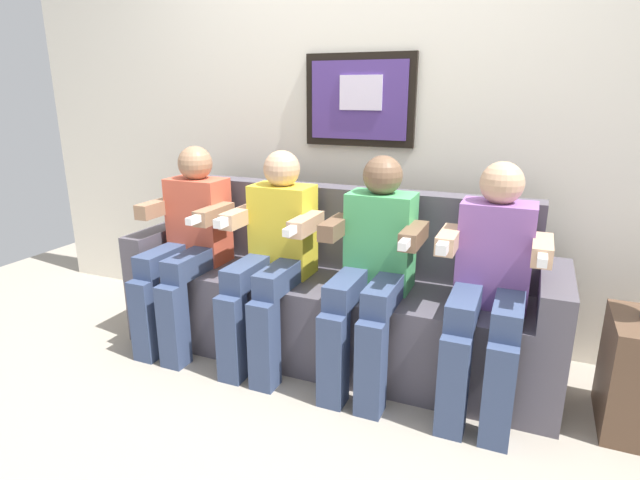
{
  "coord_description": "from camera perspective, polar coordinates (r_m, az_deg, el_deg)",
  "views": [
    {
      "loc": [
        0.93,
        -2.05,
        1.41
      ],
      "look_at": [
        0.0,
        0.15,
        0.7
      ],
      "focal_mm": 28.65,
      "sensor_mm": 36.0,
      "label": 1
    }
  ],
  "objects": [
    {
      "name": "ground_plane",
      "position": [
        2.66,
        -1.31,
        -15.5
      ],
      "size": [
        6.1,
        6.1,
        0.0
      ],
      "primitive_type": "plane",
      "color": "#9E9384"
    },
    {
      "name": "person_leftmost",
      "position": [
        2.93,
        -14.62,
        0.01
      ],
      "size": [
        0.46,
        0.56,
        1.11
      ],
      "color": "#D8593F",
      "rests_on": "ground_plane"
    },
    {
      "name": "person_rightmost",
      "position": [
        2.36,
        18.5,
        -4.3
      ],
      "size": [
        0.46,
        0.56,
        1.11
      ],
      "color": "#8C59A5",
      "rests_on": "ground_plane"
    },
    {
      "name": "person_left_center",
      "position": [
        2.64,
        -5.31,
        -1.27
      ],
      "size": [
        0.46,
        0.56,
        1.11
      ],
      "color": "yellow",
      "rests_on": "ground_plane"
    },
    {
      "name": "back_wall_assembly",
      "position": [
        2.97,
        4.77,
        14.36
      ],
      "size": [
        4.7,
        0.1,
        2.6
      ],
      "color": "silver",
      "rests_on": "ground_plane"
    },
    {
      "name": "person_right_center",
      "position": [
        2.44,
        5.91,
        -2.77
      ],
      "size": [
        0.46,
        0.56,
        1.11
      ],
      "color": "#4CB266",
      "rests_on": "ground_plane"
    },
    {
      "name": "couch",
      "position": [
        2.78,
        1.43,
        -6.73
      ],
      "size": [
        2.3,
        0.58,
        0.9
      ],
      "color": "#514C56",
      "rests_on": "ground_plane"
    }
  ]
}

